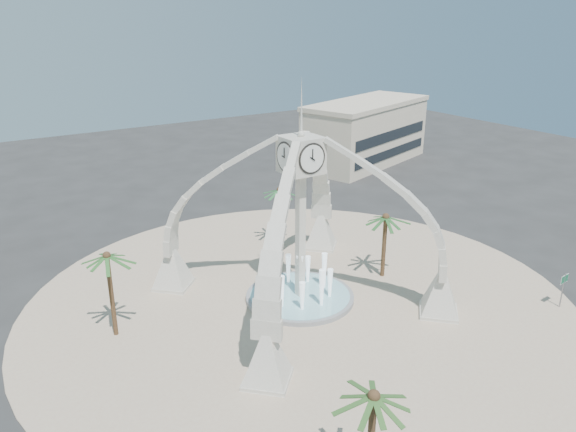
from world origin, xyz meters
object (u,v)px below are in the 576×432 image
clock_tower (301,218)px  palm_west (107,257)px  palm_north (280,191)px  street_sign (564,283)px  palm_south (374,398)px  palm_east (386,218)px  fountain (300,296)px

clock_tower → palm_west: clock_tower is taller
palm_north → street_sign: bearing=-62.4°
street_sign → palm_south: bearing=-172.2°
palm_west → street_sign: bearing=-26.3°
palm_north → palm_south: same height
palm_east → clock_tower: bearing=177.1°
palm_north → street_sign: 23.66m
fountain → palm_east: palm_east is taller
palm_west → palm_south: palm_west is taller
palm_west → clock_tower: bearing=-11.5°
clock_tower → palm_north: 10.55m
palm_east → palm_south: 22.08m
fountain → palm_south: 18.65m
clock_tower → palm_west: 13.22m
clock_tower → palm_east: size_ratio=3.10×
street_sign → palm_west: bearing=148.6°
palm_west → street_sign: 31.48m
clock_tower → palm_east: clock_tower is taller
palm_east → street_sign: bearing=-55.9°
fountain → palm_east: size_ratio=1.38×
clock_tower → palm_north: bearing=66.0°
palm_east → palm_south: bearing=-133.6°
palm_west → street_sign: (28.03, -13.85, -3.70)m
clock_tower → palm_east: 7.92m
palm_north → street_sign: (10.84, -20.78, -3.24)m
fountain → palm_west: (-12.93, 2.63, 5.36)m
palm_south → clock_tower: bearing=65.6°
palm_east → palm_west: 20.93m
clock_tower → palm_east: (7.77, -0.40, -1.45)m
fountain → street_sign: (15.10, -11.22, 1.66)m
street_sign → palm_east: bearing=119.0°
palm_west → palm_south: size_ratio=1.08×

